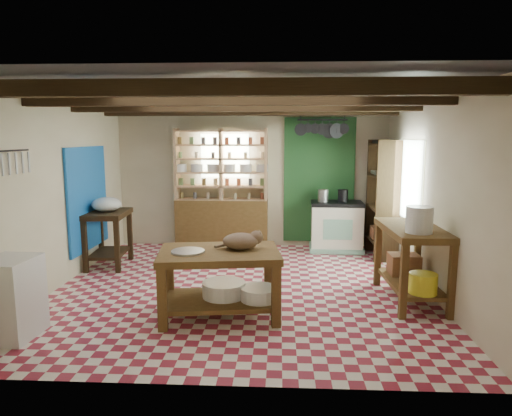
# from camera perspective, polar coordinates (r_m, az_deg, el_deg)

# --- Properties ---
(floor) EXTENTS (5.00, 5.00, 0.02)m
(floor) POSITION_cam_1_polar(r_m,az_deg,el_deg) (6.37, -1.90, -9.99)
(floor) COLOR maroon
(floor) RESTS_ON ground
(ceiling) EXTENTS (5.00, 5.00, 0.02)m
(ceiling) POSITION_cam_1_polar(r_m,az_deg,el_deg) (6.05, -2.03, 14.10)
(ceiling) COLOR #45454A
(ceiling) RESTS_ON wall_back
(wall_back) EXTENTS (5.00, 0.04, 2.60)m
(wall_back) POSITION_cam_1_polar(r_m,az_deg,el_deg) (8.55, -0.52, 3.87)
(wall_back) COLOR beige
(wall_back) RESTS_ON floor
(wall_front) EXTENTS (5.00, 0.04, 2.60)m
(wall_front) POSITION_cam_1_polar(r_m,az_deg,el_deg) (3.62, -5.35, -3.15)
(wall_front) COLOR beige
(wall_front) RESTS_ON floor
(wall_left) EXTENTS (0.04, 5.00, 2.60)m
(wall_left) POSITION_cam_1_polar(r_m,az_deg,el_deg) (6.76, -23.59, 1.77)
(wall_left) COLOR beige
(wall_left) RESTS_ON floor
(wall_right) EXTENTS (0.04, 5.00, 2.60)m
(wall_right) POSITION_cam_1_polar(r_m,az_deg,el_deg) (6.37, 21.09, 1.52)
(wall_right) COLOR beige
(wall_right) RESTS_ON floor
(ceiling_beams) EXTENTS (5.00, 3.80, 0.15)m
(ceiling_beams) POSITION_cam_1_polar(r_m,az_deg,el_deg) (6.04, -2.02, 12.96)
(ceiling_beams) COLOR #312211
(ceiling_beams) RESTS_ON ceiling
(blue_wall_patch) EXTENTS (0.04, 1.40, 1.60)m
(blue_wall_patch) POSITION_cam_1_polar(r_m,az_deg,el_deg) (7.58, -20.28, 1.14)
(blue_wall_patch) COLOR blue
(blue_wall_patch) RESTS_ON wall_left
(green_wall_patch) EXTENTS (1.30, 0.04, 2.30)m
(green_wall_patch) POSITION_cam_1_polar(r_m,az_deg,el_deg) (8.54, 7.88, 3.44)
(green_wall_patch) COLOR #205024
(green_wall_patch) RESTS_ON wall_back
(window_back) EXTENTS (0.90, 0.02, 0.80)m
(window_back) POSITION_cam_1_polar(r_m,az_deg,el_deg) (8.55, -3.90, 6.54)
(window_back) COLOR silver
(window_back) RESTS_ON wall_back
(window_right) EXTENTS (0.02, 1.30, 1.20)m
(window_right) POSITION_cam_1_polar(r_m,az_deg,el_deg) (7.30, 18.57, 3.32)
(window_right) COLOR silver
(window_right) RESTS_ON wall_right
(utensil_rail) EXTENTS (0.06, 0.90, 0.28)m
(utensil_rail) POSITION_cam_1_polar(r_m,az_deg,el_deg) (5.65, -28.76, 5.05)
(utensil_rail) COLOR black
(utensil_rail) RESTS_ON wall_left
(pot_rack) EXTENTS (0.86, 0.12, 0.36)m
(pot_rack) POSITION_cam_1_polar(r_m,az_deg,el_deg) (8.09, 8.28, 9.73)
(pot_rack) COLOR black
(pot_rack) RESTS_ON ceiling
(shelving_unit) EXTENTS (1.70, 0.34, 2.20)m
(shelving_unit) POSITION_cam_1_polar(r_m,az_deg,el_deg) (8.43, -4.34, 2.41)
(shelving_unit) COLOR tan
(shelving_unit) RESTS_ON floor
(tall_rack) EXTENTS (0.40, 0.86, 2.00)m
(tall_rack) POSITION_cam_1_polar(r_m,az_deg,el_deg) (8.07, 15.55, 1.09)
(tall_rack) COLOR #312211
(tall_rack) RESTS_ON floor
(work_table) EXTENTS (1.47, 1.08, 0.77)m
(work_table) POSITION_cam_1_polar(r_m,az_deg,el_deg) (5.34, -4.58, -9.34)
(work_table) COLOR brown
(work_table) RESTS_ON floor
(stove) EXTENTS (0.94, 0.65, 0.90)m
(stove) POSITION_cam_1_polar(r_m,az_deg,el_deg) (8.37, 10.01, -2.27)
(stove) COLOR white
(stove) RESTS_ON floor
(prep_table) EXTENTS (0.66, 0.91, 0.88)m
(prep_table) POSITION_cam_1_polar(r_m,az_deg,el_deg) (7.65, -17.96, -3.68)
(prep_table) COLOR #312211
(prep_table) RESTS_ON floor
(white_cabinet) EXTENTS (0.49, 0.58, 0.83)m
(white_cabinet) POSITION_cam_1_polar(r_m,az_deg,el_deg) (5.39, -28.24, -9.88)
(white_cabinet) COLOR white
(white_cabinet) RESTS_ON floor
(right_counter) EXTENTS (0.70, 1.34, 0.95)m
(right_counter) POSITION_cam_1_polar(r_m,az_deg,el_deg) (6.08, 18.84, -6.63)
(right_counter) COLOR brown
(right_counter) RESTS_ON floor
(cat) EXTENTS (0.49, 0.43, 0.19)m
(cat) POSITION_cam_1_polar(r_m,az_deg,el_deg) (5.26, -1.92, -4.16)
(cat) COLOR #916F54
(cat) RESTS_ON work_table
(steel_tray) EXTENTS (0.42, 0.42, 0.02)m
(steel_tray) POSITION_cam_1_polar(r_m,az_deg,el_deg) (5.19, -8.51, -5.39)
(steel_tray) COLOR #9C9DA4
(steel_tray) RESTS_ON work_table
(basin_large) EXTENTS (0.57, 0.57, 0.18)m
(basin_large) POSITION_cam_1_polar(r_m,az_deg,el_deg) (5.41, -4.03, -10.10)
(basin_large) COLOR white
(basin_large) RESTS_ON work_table
(basin_small) EXTENTS (0.48, 0.48, 0.15)m
(basin_small) POSITION_cam_1_polar(r_m,az_deg,el_deg) (5.30, 0.40, -10.66)
(basin_small) COLOR white
(basin_small) RESTS_ON work_table
(kettle_left) EXTENTS (0.20, 0.20, 0.22)m
(kettle_left) POSITION_cam_1_polar(r_m,az_deg,el_deg) (8.27, 8.39, 1.54)
(kettle_left) COLOR #9C9DA4
(kettle_left) RESTS_ON stove
(kettle_right) EXTENTS (0.18, 0.18, 0.22)m
(kettle_right) POSITION_cam_1_polar(r_m,az_deg,el_deg) (8.29, 10.80, 1.51)
(kettle_right) COLOR black
(kettle_right) RESTS_ON stove
(enamel_bowl) EXTENTS (0.49, 0.49, 0.23)m
(enamel_bowl) POSITION_cam_1_polar(r_m,az_deg,el_deg) (7.55, -18.17, 0.44)
(enamel_bowl) COLOR white
(enamel_bowl) RESTS_ON prep_table
(white_bucket) EXTENTS (0.32, 0.32, 0.31)m
(white_bucket) POSITION_cam_1_polar(r_m,az_deg,el_deg) (5.60, 19.74, -1.37)
(white_bucket) COLOR white
(white_bucket) RESTS_ON right_counter
(wicker_basket) EXTENTS (0.39, 0.32, 0.27)m
(wicker_basket) POSITION_cam_1_polar(r_m,az_deg,el_deg) (6.38, 18.00, -6.69)
(wicker_basket) COLOR brown
(wicker_basket) RESTS_ON right_counter
(yellow_tub) EXTENTS (0.33, 0.33, 0.24)m
(yellow_tub) POSITION_cam_1_polar(r_m,az_deg,el_deg) (5.70, 20.15, -8.83)
(yellow_tub) COLOR yellow
(yellow_tub) RESTS_ON right_counter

